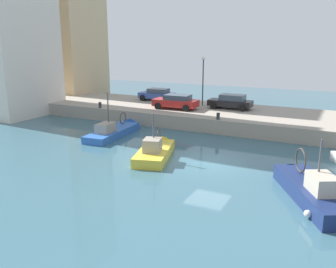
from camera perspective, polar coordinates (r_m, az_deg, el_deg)
water_surface at (r=22.94m, az=6.50°, el=-4.53°), size 80.00×80.00×0.00m
quay_wall at (r=33.46m, az=13.46°, el=2.25°), size 9.00×56.00×1.20m
fishing_boat_navy at (r=19.18m, az=21.43°, el=-9.00°), size 6.91×4.86×3.96m
fishing_boat_yellow at (r=24.15m, az=-1.91°, el=-3.22°), size 5.99×3.33×3.85m
fishing_boat_blue at (r=29.88m, az=-8.30°, el=0.08°), size 7.11×2.38×4.39m
parked_car_red at (r=34.30m, az=1.28°, el=5.16°), size 2.19×4.28×1.37m
parked_car_black at (r=34.88m, az=9.91°, el=5.09°), size 1.89×4.10×1.37m
parked_car_blue at (r=39.34m, az=-1.73°, el=6.30°), size 1.99×3.86×1.31m
mooring_bollard_mid at (r=29.91m, az=7.94°, el=2.81°), size 0.28×0.28×0.55m
mooring_bollard_north at (r=35.56m, az=-10.70°, el=4.53°), size 0.28×0.28×0.55m
quay_streetlamp at (r=35.99m, az=5.58°, el=9.61°), size 0.36×0.36×4.83m
waterfront_building_west at (r=41.29m, az=-24.77°, el=18.46°), size 7.86×8.01×22.44m
waterfront_building_west_mid at (r=48.72m, az=-15.33°, el=18.80°), size 7.46×6.33×23.11m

